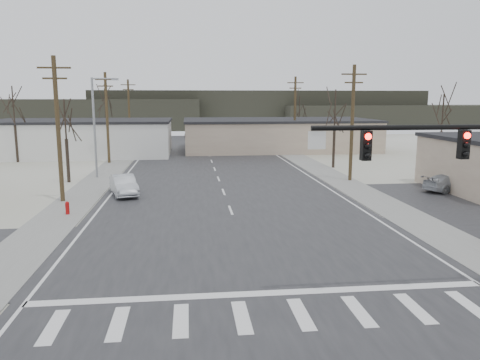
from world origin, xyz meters
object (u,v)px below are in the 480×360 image
object	(u,v)px
fire_hydrant	(67,208)
sedan_crossing	(124,185)
car_parked_silver	(450,183)
car_far_b	(189,134)
car_far_a	(197,141)

from	to	relation	value
fire_hydrant	sedan_crossing	size ratio (longest dim) A/B	0.19
car_parked_silver	sedan_crossing	bearing A→B (deg)	69.73
fire_hydrant	car_far_b	size ratio (longest dim) A/B	0.25
car_far_a	car_far_b	size ratio (longest dim) A/B	1.40
car_parked_silver	fire_hydrant	bearing A→B (deg)	81.79
fire_hydrant	car_far_a	size ratio (longest dim) A/B	0.18
sedan_crossing	car_parked_silver	distance (m)	25.05
car_far_a	fire_hydrant	bearing A→B (deg)	65.30
car_far_a	car_far_b	xyz separation A→B (m)	(-1.15, 15.27, -0.11)
car_parked_silver	car_far_b	bearing A→B (deg)	3.60
fire_hydrant	sedan_crossing	bearing A→B (deg)	64.70
sedan_crossing	fire_hydrant	bearing A→B (deg)	-131.29
car_far_b	car_parked_silver	distance (m)	56.29
car_far_b	car_parked_silver	bearing A→B (deg)	-76.61
car_far_a	car_far_b	distance (m)	15.31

